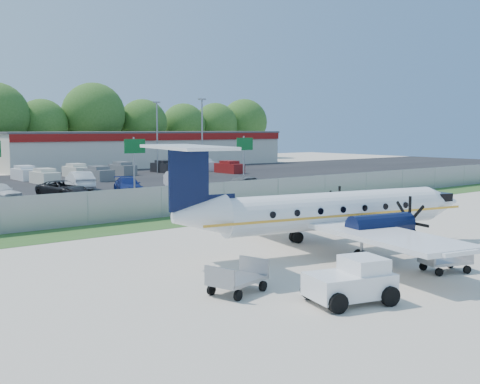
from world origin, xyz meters
TOP-DOWN VIEW (x-y plane):
  - ground at (0.00, 0.00)m, footprint 170.00×170.00m
  - grass_verge at (0.00, 12.00)m, footprint 170.00×4.00m
  - access_road at (0.00, 19.00)m, footprint 170.00×8.00m
  - parking_lot at (0.00, 40.00)m, footprint 170.00×32.00m
  - perimeter_fence at (0.00, 14.00)m, footprint 120.00×0.06m
  - building_east at (26.00, 61.98)m, footprint 44.40×12.40m
  - sign_mid at (3.00, 22.91)m, footprint 1.80×0.26m
  - sign_right at (14.00, 22.91)m, footprint 1.80×0.26m
  - light_pole_ne at (20.00, 38.00)m, footprint 0.90×0.35m
  - light_pole_se at (20.00, 48.00)m, footprint 0.90×0.35m
  - aircraft at (0.34, -0.03)m, footprint 16.26×15.92m
  - pushback_tug at (-4.96, -6.09)m, footprint 3.04×2.54m
  - baggage_cart_near at (1.09, -5.61)m, footprint 2.12×1.68m
  - baggage_cart_far at (-7.22, -2.90)m, footprint 2.31×1.73m
  - cone_nose at (6.79, 1.53)m, footprint 0.42×0.42m
  - cone_starboard_wing at (0.88, 8.57)m, footprint 0.40×0.40m
  - road_car_mid at (11.76, 20.57)m, footprint 5.38×3.06m
  - road_car_east at (23.23, 16.94)m, footprint 4.73×3.13m
  - parked_car_c at (-0.33, 29.23)m, footprint 3.42×5.32m
  - parked_car_d at (5.16, 28.12)m, footprint 3.41×5.26m
  - parked_car_e at (10.90, 29.01)m, footprint 3.18×5.25m
  - parked_car_g at (3.39, 34.18)m, footprint 2.83×5.45m
  - far_parking_rows at (0.00, 45.00)m, footprint 56.00×10.00m

SIDE VIEW (x-z plane):
  - ground at x=0.00m, z-range 0.00..0.00m
  - road_car_mid at x=11.76m, z-range -0.86..0.86m
  - road_car_east at x=23.23m, z-range -0.74..0.74m
  - parked_car_c at x=-0.33m, z-range -0.68..0.68m
  - parked_car_d at x=5.16m, z-range -0.71..0.71m
  - parked_car_e at x=10.90m, z-range -0.82..0.82m
  - parked_car_g at x=3.39m, z-range -0.85..0.85m
  - far_parking_rows at x=0.00m, z-range -0.80..0.80m
  - grass_verge at x=0.00m, z-range 0.00..0.02m
  - access_road at x=0.00m, z-range 0.00..0.02m
  - parking_lot at x=0.00m, z-range 0.00..0.02m
  - cone_starboard_wing at x=0.88m, z-range -0.02..0.55m
  - cone_nose at x=6.79m, z-range -0.02..0.58m
  - baggage_cart_near at x=1.09m, z-range -0.03..0.94m
  - baggage_cart_far at x=-7.22m, z-range -0.04..1.05m
  - pushback_tug at x=-4.96m, z-range -0.03..1.43m
  - perimeter_fence at x=0.00m, z-range 0.01..2.00m
  - aircraft at x=0.34m, z-range -0.56..4.40m
  - building_east at x=26.00m, z-range 0.01..5.25m
  - sign_mid at x=3.00m, z-range 1.11..6.11m
  - sign_right at x=14.00m, z-range 1.11..6.11m
  - light_pole_ne at x=20.00m, z-range 0.69..9.78m
  - light_pole_se at x=20.00m, z-range 0.69..9.78m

